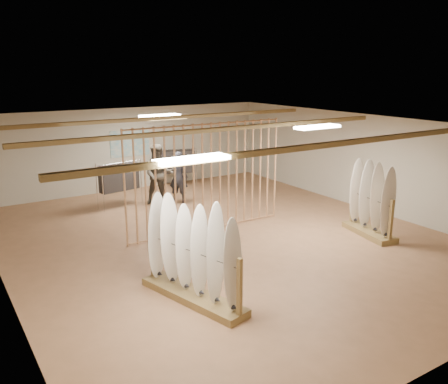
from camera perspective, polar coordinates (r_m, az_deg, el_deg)
floor at (r=11.78m, az=0.00°, el=-5.65°), size 12.00×12.00×0.00m
ceiling at (r=11.12m, az=0.00°, el=8.00°), size 12.00×12.00×0.00m
wall_back at (r=16.64m, az=-11.24°, el=5.10°), size 12.00×0.00×12.00m
wall_right at (r=14.62m, az=16.78°, el=3.45°), size 0.00×12.00×12.00m
ceiling_slats at (r=11.13m, az=0.00°, el=7.59°), size 9.50×6.12×0.10m
light_panels at (r=11.13m, az=0.00°, el=7.69°), size 1.20×0.35×0.06m
bamboo_partition at (r=12.03m, az=-2.05°, el=1.74°), size 4.45×0.05×2.78m
poster at (r=16.59m, az=-11.25°, el=5.77°), size 1.40×0.03×0.90m
rack_left at (r=8.60m, az=-3.82°, el=-9.00°), size 1.08×2.40×1.89m
rack_right at (r=12.42m, az=17.23°, el=-2.19°), size 0.82×1.68×1.87m
clothing_rack_a at (r=14.56m, az=-12.52°, el=1.72°), size 1.29×0.55×1.40m
clothing_rack_b at (r=16.79m, az=-5.62°, el=3.66°), size 1.24×0.67×1.38m
shopper_a at (r=14.74m, az=-5.52°, el=2.20°), size 0.80×0.79×1.84m
shopper_b at (r=14.56m, az=-7.86°, el=2.55°), size 1.26×1.14×2.13m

